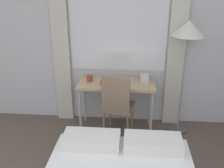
{
  "coord_description": "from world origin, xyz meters",
  "views": [
    {
      "loc": [
        0.33,
        -0.71,
        2.2
      ],
      "look_at": [
        0.08,
        2.35,
        0.9
      ],
      "focal_mm": 42.0,
      "sensor_mm": 36.0,
      "label": 1
    }
  ],
  "objects": [
    {
      "name": "mug",
      "position": [
        -0.28,
        2.78,
        0.8
      ],
      "size": [
        0.09,
        0.09,
        0.09
      ],
      "color": "#993F33",
      "rests_on": "desk"
    },
    {
      "name": "desk_chair",
      "position": [
        0.14,
        2.52,
        0.54
      ],
      "size": [
        0.47,
        0.47,
        0.97
      ],
      "rotation": [
        0.0,
        0.0,
        -0.18
      ],
      "color": "#8C7259",
      "rests_on": "ground_plane"
    },
    {
      "name": "standing_lamp",
      "position": [
        1.04,
        2.76,
        1.45
      ],
      "size": [
        0.43,
        0.43,
        1.65
      ],
      "color": "#4C4C51",
      "rests_on": "ground_plane"
    },
    {
      "name": "desk",
      "position": [
        0.11,
        2.75,
        0.67
      ],
      "size": [
        1.1,
        0.46,
        0.75
      ],
      "color": "tan",
      "rests_on": "ground_plane"
    },
    {
      "name": "telephone",
      "position": [
        0.51,
        2.83,
        0.8
      ],
      "size": [
        0.13,
        0.18,
        0.12
      ],
      "color": "silver",
      "rests_on": "desk"
    },
    {
      "name": "book",
      "position": [
        0.03,
        2.71,
        0.76
      ],
      "size": [
        0.31,
        0.2,
        0.02
      ],
      "rotation": [
        0.0,
        0.0,
        0.22
      ],
      "color": "maroon",
      "rests_on": "desk"
    },
    {
      "name": "wall_back_with_window",
      "position": [
        0.01,
        3.06,
        1.35
      ],
      "size": [
        5.35,
        0.13,
        2.7
      ],
      "color": "silver",
      "rests_on": "ground_plane"
    }
  ]
}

